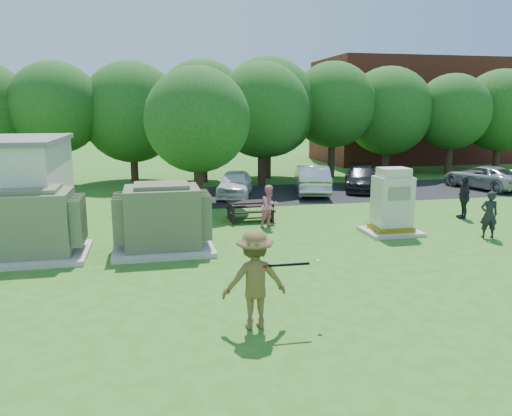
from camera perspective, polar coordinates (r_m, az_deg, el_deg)
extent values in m
plane|color=#2D6619|center=(11.81, 4.13, -10.00)|extent=(120.00, 120.00, 0.00)
cube|color=maroon|center=(43.08, 17.56, 10.51)|extent=(15.00, 8.00, 8.00)
cube|color=#232326|center=(26.44, 10.58, 1.87)|extent=(20.00, 6.00, 0.01)
cube|color=beige|center=(15.99, -23.92, -4.93)|extent=(3.00, 2.40, 0.15)
cube|color=#677050|center=(15.76, -24.21, -1.52)|extent=(2.20, 1.80, 1.80)
cube|color=#677050|center=(15.59, -24.50, 1.92)|extent=(1.60, 1.30, 0.12)
cube|color=#677050|center=(15.53, -19.64, -1.26)|extent=(0.32, 1.50, 1.35)
cube|color=beige|center=(15.63, -10.51, -4.48)|extent=(3.00, 2.40, 0.15)
cube|color=#5C6345|center=(15.40, -10.64, -0.98)|extent=(2.20, 1.80, 1.80)
cube|color=#5C6345|center=(15.22, -10.77, 2.55)|extent=(1.60, 1.30, 0.12)
cube|color=#5C6345|center=(15.42, -15.37, -1.09)|extent=(0.32, 1.50, 1.35)
cube|color=#5C6345|center=(15.47, -5.94, -0.69)|extent=(0.32, 1.50, 1.35)
cube|color=beige|center=(18.01, 15.13, -2.60)|extent=(1.88, 1.54, 0.13)
cube|color=yellow|center=(17.97, 15.15, -2.17)|extent=(1.32, 1.07, 0.15)
cube|color=beige|center=(17.78, 15.31, 0.75)|extent=(1.20, 0.94, 1.71)
cube|color=beige|center=(17.63, 15.48, 3.96)|extent=(0.98, 0.77, 0.30)
cube|color=gray|center=(17.29, 16.11, 1.56)|extent=(0.77, 0.03, 0.43)
cube|color=black|center=(19.27, -0.67, 0.69)|extent=(1.74, 0.68, 0.06)
cube|color=black|center=(19.83, -0.98, 0.15)|extent=(1.74, 0.24, 0.05)
cube|color=black|center=(18.81, -0.35, -0.47)|extent=(1.74, 0.24, 0.05)
cube|color=black|center=(19.20, -2.88, -0.45)|extent=(0.08, 1.31, 0.72)
cube|color=black|center=(19.50, 1.51, -0.26)|extent=(0.08, 1.31, 0.72)
imported|color=brown|center=(9.87, -0.16, -8.18)|extent=(1.29, 0.75, 1.99)
imported|color=black|center=(18.35, 25.08, -0.70)|extent=(0.66, 0.52, 1.59)
imported|color=pink|center=(18.13, 1.58, 0.21)|extent=(0.95, 0.88, 1.56)
imported|color=#222327|center=(21.22, 22.66, 1.14)|extent=(0.65, 1.06, 1.68)
imported|color=white|center=(24.50, -2.42, 2.83)|extent=(2.53, 4.08, 1.29)
imported|color=#B2B2B7|center=(25.38, 6.40, 3.25)|extent=(2.52, 4.65, 1.45)
imported|color=black|center=(26.93, 12.00, 3.30)|extent=(3.15, 4.58, 1.23)
imported|color=#AEAFB3|center=(29.56, 24.60, 3.22)|extent=(3.10, 4.82, 1.24)
cylinder|color=black|center=(9.79, 3.72, -6.48)|extent=(0.85, 0.07, 0.06)
cylinder|color=maroon|center=(9.64, 0.61, -6.74)|extent=(0.22, 0.07, 0.06)
sphere|color=white|center=(10.18, 7.09, -6.13)|extent=(0.09, 0.09, 0.09)
cylinder|color=#47301E|center=(29.89, -21.53, 5.06)|extent=(0.44, 0.44, 2.80)
sphere|color=#235B1C|center=(29.75, -21.94, 10.61)|extent=(5.00, 5.00, 5.00)
cylinder|color=#47301E|center=(30.32, -13.75, 5.13)|extent=(0.44, 0.44, 2.30)
sphere|color=#235B1C|center=(30.16, -14.02, 10.59)|extent=(5.80, 5.80, 5.80)
cylinder|color=#47301E|center=(29.56, -6.01, 5.63)|extent=(0.44, 0.44, 2.70)
sphere|color=#235B1C|center=(29.41, -6.13, 11.39)|extent=(5.40, 5.40, 5.40)
cylinder|color=#47301E|center=(30.83, 1.32, 5.74)|extent=(0.44, 0.44, 2.50)
sphere|color=#235B1C|center=(30.68, 1.34, 11.42)|extent=(6.00, 6.00, 6.00)
cylinder|color=#47301E|center=(31.60, 8.60, 6.12)|extent=(0.44, 0.44, 2.90)
sphere|color=#235B1C|center=(31.47, 8.77, 11.58)|extent=(5.20, 5.20, 5.20)
cylinder|color=#47301E|center=(33.78, 14.63, 5.79)|extent=(0.44, 0.44, 2.40)
sphere|color=#235B1C|center=(33.63, 14.88, 10.67)|extent=(5.60, 5.60, 5.60)
cylinder|color=#47301E|center=(34.98, 21.20, 5.73)|extent=(0.44, 0.44, 2.60)
sphere|color=#235B1C|center=(34.85, 21.52, 10.22)|extent=(4.80, 4.80, 4.80)
cylinder|color=#47301E|center=(37.79, 25.80, 5.66)|extent=(0.44, 0.44, 2.50)
sphere|color=#235B1C|center=(37.67, 26.18, 10.00)|extent=(5.40, 5.40, 5.40)
cylinder|color=#47301E|center=(22.36, -6.56, 3.37)|extent=(0.44, 0.44, 2.40)
sphere|color=#235B1C|center=(22.15, -6.71, 9.99)|extent=(4.60, 4.60, 4.60)
cylinder|color=#47301E|center=(27.89, 0.65, 5.24)|extent=(0.44, 0.44, 2.60)
sphere|color=#235B1C|center=(27.73, 0.66, 11.13)|extent=(5.20, 5.20, 5.20)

